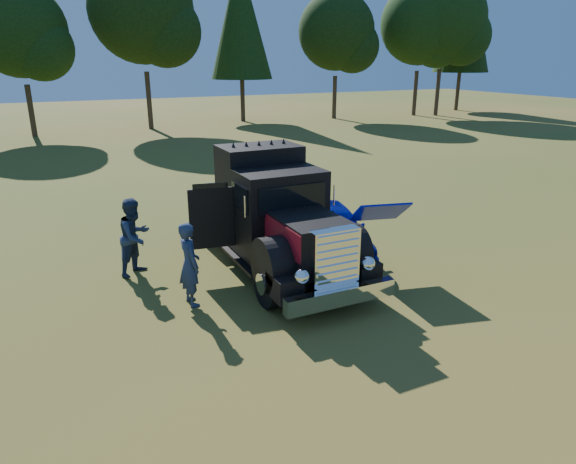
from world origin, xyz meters
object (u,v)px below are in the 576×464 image
at_px(spectator_near, 190,264).
at_px(diamond_t_truck, 273,218).
at_px(hotrod_coupe, 331,228).
at_px(spectator_far, 135,236).

bearing_deg(spectator_near, diamond_t_truck, -68.58).
xyz_separation_m(hotrod_coupe, spectator_far, (-5.09, 0.83, 0.28)).
height_order(diamond_t_truck, spectator_far, diamond_t_truck).
xyz_separation_m(spectator_near, spectator_far, (-0.75, 2.25, 0.03)).
bearing_deg(hotrod_coupe, spectator_far, 170.72).
bearing_deg(diamond_t_truck, spectator_far, 162.98).
relative_size(hotrod_coupe, spectator_near, 2.35).
relative_size(hotrod_coupe, spectator_far, 2.27).
xyz_separation_m(diamond_t_truck, spectator_far, (-3.28, 1.01, -0.31)).
height_order(spectator_near, spectator_far, spectator_far).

